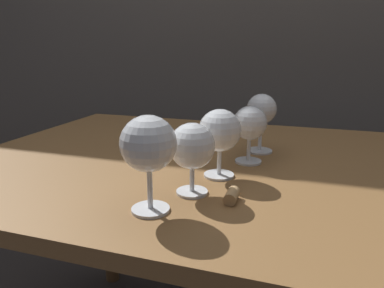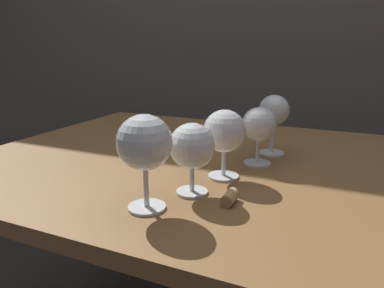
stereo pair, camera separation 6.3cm
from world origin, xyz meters
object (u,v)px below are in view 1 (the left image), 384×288
(wine_glass_rose, at_px, (220,132))
(wine_glass_port, at_px, (261,111))
(cork, at_px, (232,196))
(wine_glass_pinot, at_px, (148,146))
(wine_glass_cabernet, at_px, (250,124))
(wine_glass_white, at_px, (192,147))

(wine_glass_rose, relative_size, wine_glass_port, 0.95)
(cork, bearing_deg, wine_glass_port, 89.02)
(wine_glass_rose, xyz_separation_m, cork, (0.05, -0.12, -0.08))
(wine_glass_pinot, relative_size, wine_glass_cabernet, 1.21)
(wine_glass_white, relative_size, wine_glass_cabernet, 1.00)
(wine_glass_white, bearing_deg, wine_glass_port, 74.84)
(wine_glass_pinot, relative_size, wine_glass_port, 1.08)
(wine_glass_rose, relative_size, cork, 3.37)
(wine_glass_port, relative_size, cork, 3.55)
(wine_glass_cabernet, xyz_separation_m, cork, (0.01, -0.23, -0.08))
(wine_glass_pinot, bearing_deg, wine_glass_port, 72.36)
(wine_glass_rose, bearing_deg, cork, -66.02)
(wine_glass_white, relative_size, cork, 3.15)
(wine_glass_white, relative_size, wine_glass_rose, 0.94)
(wine_glass_port, bearing_deg, wine_glass_rose, -105.54)
(wine_glass_cabernet, bearing_deg, cork, -87.99)
(wine_glass_pinot, xyz_separation_m, wine_glass_white, (0.04, 0.09, -0.02))
(wine_glass_white, height_order, wine_glass_rose, wine_glass_rose)
(wine_glass_white, height_order, wine_glass_cabernet, same)
(wine_glass_port, bearing_deg, cork, -90.98)
(wine_glass_white, distance_m, wine_glass_port, 0.32)
(wine_glass_pinot, relative_size, wine_glass_white, 1.21)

